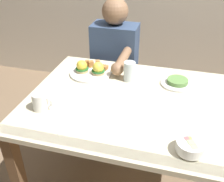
# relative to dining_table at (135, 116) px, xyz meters

# --- Properties ---
(dining_table) EXTENTS (1.20, 0.90, 0.74)m
(dining_table) POSITION_rel_dining_table_xyz_m (0.00, 0.00, 0.00)
(dining_table) COLOR beige
(dining_table) RESTS_ON ground_plane
(eggs_benedict_plate) EXTENTS (0.27, 0.27, 0.09)m
(eggs_benedict_plate) POSITION_rel_dining_table_xyz_m (-0.34, 0.23, 0.13)
(eggs_benedict_plate) COLOR white
(eggs_benedict_plate) RESTS_ON dining_table
(fruit_bowl) EXTENTS (0.12, 0.12, 0.06)m
(fruit_bowl) POSITION_rel_dining_table_xyz_m (0.29, -0.33, 0.14)
(fruit_bowl) COLOR white
(fruit_bowl) RESTS_ON dining_table
(coffee_mug) EXTENTS (0.11, 0.08, 0.09)m
(coffee_mug) POSITION_rel_dining_table_xyz_m (-0.46, -0.21, 0.16)
(coffee_mug) COLOR white
(coffee_mug) RESTS_ON dining_table
(fork) EXTENTS (0.12, 0.12, 0.00)m
(fork) POSITION_rel_dining_table_xyz_m (-0.23, -0.31, 0.11)
(fork) COLOR silver
(fork) RESTS_ON dining_table
(water_glass_near) EXTENTS (0.07, 0.07, 0.12)m
(water_glass_near) POSITION_rel_dining_table_xyz_m (-0.09, 0.22, 0.16)
(water_glass_near) COLOR silver
(water_glass_near) RESTS_ON dining_table
(side_plate) EXTENTS (0.20, 0.20, 0.04)m
(side_plate) POSITION_rel_dining_table_xyz_m (0.21, 0.24, 0.12)
(side_plate) COLOR white
(side_plate) RESTS_ON dining_table
(diner_person) EXTENTS (0.34, 0.54, 1.14)m
(diner_person) POSITION_rel_dining_table_xyz_m (-0.28, 0.60, 0.02)
(diner_person) COLOR #33333D
(diner_person) RESTS_ON ground_plane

